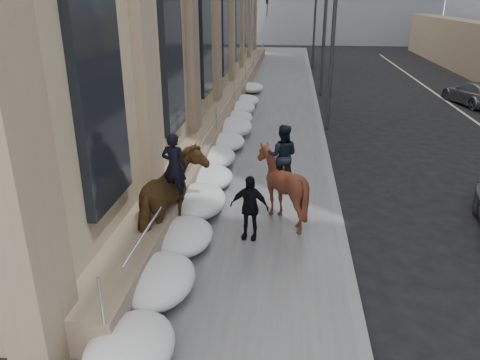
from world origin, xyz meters
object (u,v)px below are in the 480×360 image
Objects in this scene: mounted_horse_left at (173,196)px; pedestrian at (249,207)px; car_grey at (474,93)px; mounted_horse_right at (281,181)px.

mounted_horse_left reaches higher than pedestrian.
pedestrian is 21.01m from car_grey.
mounted_horse_left reaches higher than car_grey.
car_grey is at bearing -119.35° from mounted_horse_left.
mounted_horse_right is at bearing 43.82° from car_grey.
mounted_horse_right is at bearing 66.14° from pedestrian.
mounted_horse_left reaches higher than mounted_horse_right.
mounted_horse_right reaches higher than car_grey.
mounted_horse_left is 1.05× the size of mounted_horse_right.
mounted_horse_left is 3.05m from mounted_horse_right.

